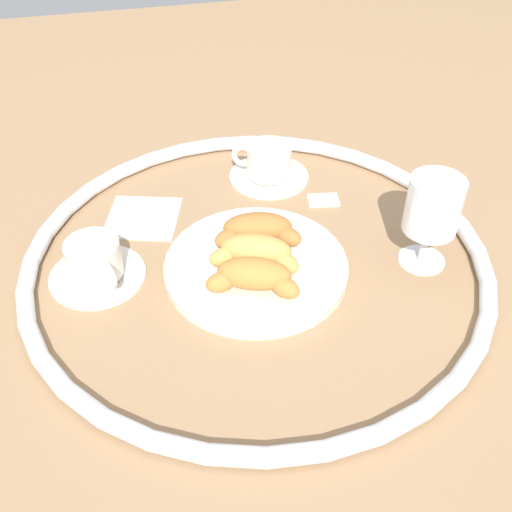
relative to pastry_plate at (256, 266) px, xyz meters
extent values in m
plane|color=#997551|center=(-0.01, -0.02, -0.01)|extent=(2.20, 2.20, 0.00)
torus|color=silver|center=(-0.01, -0.02, 0.00)|extent=(0.67, 0.67, 0.02)
cylinder|color=silver|center=(0.00, 0.00, 0.00)|extent=(0.26, 0.26, 0.02)
torus|color=silver|center=(0.00, 0.00, 0.01)|extent=(0.26, 0.26, 0.01)
ellipsoid|color=#AD6B33|center=(-0.01, -0.05, 0.03)|extent=(0.11, 0.07, 0.04)
ellipsoid|color=#AD6B33|center=(0.03, -0.04, 0.02)|extent=(0.05, 0.04, 0.03)
ellipsoid|color=#AD6B33|center=(-0.05, -0.03, 0.02)|extent=(0.05, 0.05, 0.03)
ellipsoid|color=#D6994C|center=(0.00, 0.00, 0.03)|extent=(0.11, 0.08, 0.04)
ellipsoid|color=#D6994C|center=(0.04, 0.00, 0.02)|extent=(0.05, 0.04, 0.03)
ellipsoid|color=#D6994C|center=(-0.03, 0.03, 0.02)|extent=(0.05, 0.05, 0.03)
ellipsoid|color=#BC7A38|center=(0.01, 0.05, 0.03)|extent=(0.11, 0.08, 0.04)
ellipsoid|color=#BC7A38|center=(0.06, 0.05, 0.02)|extent=(0.05, 0.04, 0.03)
ellipsoid|color=#BC7A38|center=(-0.02, 0.08, 0.02)|extent=(0.05, 0.05, 0.03)
cylinder|color=silver|center=(-0.08, -0.23, -0.01)|extent=(0.14, 0.14, 0.01)
cylinder|color=silver|center=(-0.08, -0.23, 0.02)|extent=(0.08, 0.08, 0.05)
cylinder|color=brown|center=(-0.08, -0.23, 0.05)|extent=(0.07, 0.07, 0.01)
torus|color=silver|center=(-0.04, -0.25, 0.03)|extent=(0.04, 0.03, 0.04)
cylinder|color=silver|center=(0.22, -0.04, -0.01)|extent=(0.14, 0.14, 0.01)
cylinder|color=silver|center=(0.22, -0.04, 0.02)|extent=(0.08, 0.08, 0.05)
cylinder|color=brown|center=(0.22, -0.04, 0.05)|extent=(0.07, 0.07, 0.01)
torus|color=silver|center=(0.20, 0.00, 0.03)|extent=(0.02, 0.04, 0.04)
cylinder|color=white|center=(-0.24, 0.03, -0.01)|extent=(0.07, 0.07, 0.01)
cylinder|color=white|center=(-0.24, 0.03, 0.02)|extent=(0.01, 0.01, 0.05)
cylinder|color=white|center=(-0.24, 0.03, 0.09)|extent=(0.08, 0.08, 0.08)
cylinder|color=gold|center=(-0.24, 0.03, 0.08)|extent=(0.07, 0.07, 0.06)
cube|color=white|center=(-0.15, -0.14, -0.01)|extent=(0.05, 0.04, 0.01)
cube|color=silver|center=(0.15, -0.16, -0.01)|extent=(0.14, 0.14, 0.01)
camera|label=1|loc=(0.15, 0.65, 0.59)|focal=44.13mm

